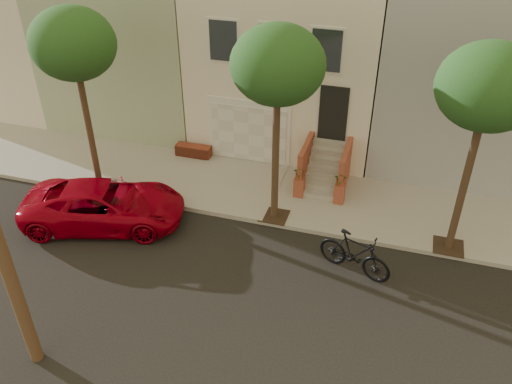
% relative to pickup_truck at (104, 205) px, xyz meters
% --- Properties ---
extents(ground, '(90.00, 90.00, 0.00)m').
position_rel_pickup_truck_xyz_m(ground, '(4.20, -2.15, -0.71)').
color(ground, black).
rests_on(ground, ground).
extents(sidewalk, '(40.00, 3.70, 0.15)m').
position_rel_pickup_truck_xyz_m(sidewalk, '(4.20, 3.20, -0.63)').
color(sidewalk, '#9B998D').
rests_on(sidewalk, ground).
extents(house_row, '(33.10, 11.70, 7.00)m').
position_rel_pickup_truck_xyz_m(house_row, '(4.20, 9.04, 2.93)').
color(house_row, beige).
rests_on(house_row, sidewalk).
extents(tree_left, '(2.70, 2.57, 6.30)m').
position_rel_pickup_truck_xyz_m(tree_left, '(-1.30, 1.75, 4.55)').
color(tree_left, '#2D2116').
rests_on(tree_left, sidewalk).
extents(tree_mid, '(2.70, 2.57, 6.30)m').
position_rel_pickup_truck_xyz_m(tree_mid, '(5.20, 1.75, 4.55)').
color(tree_mid, '#2D2116').
rests_on(tree_mid, sidewalk).
extents(tree_right, '(2.70, 2.57, 6.30)m').
position_rel_pickup_truck_xyz_m(tree_right, '(10.70, 1.75, 4.55)').
color(tree_right, '#2D2116').
rests_on(tree_right, sidewalk).
extents(pickup_truck, '(5.56, 3.68, 1.42)m').
position_rel_pickup_truck_xyz_m(pickup_truck, '(0.00, 0.00, 0.00)').
color(pickup_truck, '#950012').
rests_on(pickup_truck, ground).
extents(motorcycle, '(2.31, 1.32, 1.34)m').
position_rel_pickup_truck_xyz_m(motorcycle, '(8.05, -0.06, -0.04)').
color(motorcycle, black).
rests_on(motorcycle, ground).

